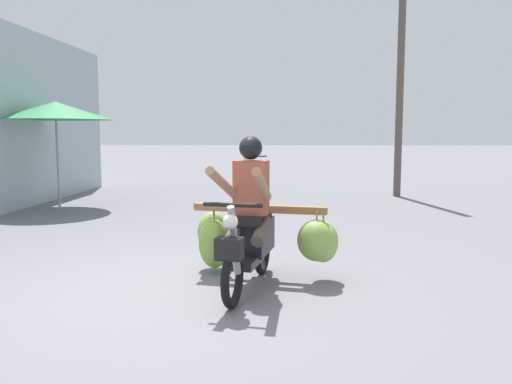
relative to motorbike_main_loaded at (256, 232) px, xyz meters
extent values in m
plane|color=slate|center=(-0.82, -0.53, -0.55)|extent=(120.00, 120.00, 0.00)
torus|color=black|center=(-0.16, -0.89, -0.27)|extent=(0.17, 0.57, 0.56)
torus|color=black|center=(0.05, 0.29, -0.27)|extent=(0.17, 0.57, 0.56)
cube|color=black|center=(-0.07, -0.40, -0.23)|extent=(0.33, 0.59, 0.08)
cube|color=black|center=(0.00, 0.00, -0.05)|extent=(0.38, 0.68, 0.36)
cube|color=black|center=(-0.02, -0.08, 0.17)|extent=(0.36, 0.64, 0.10)
cylinder|color=gray|center=(-0.15, -0.83, 0.07)|extent=(0.12, 0.29, 0.69)
cylinder|color=black|center=(-0.15, -0.87, 0.41)|extent=(0.56, 0.13, 0.04)
sphere|color=silver|center=(-0.17, -0.95, 0.27)|extent=(0.14, 0.14, 0.14)
cube|color=black|center=(-0.17, -0.99, 0.03)|extent=(0.26, 0.20, 0.20)
cube|color=black|center=(-0.16, -0.89, 0.03)|extent=(0.15, 0.29, 0.04)
cube|color=olive|center=(0.02, 0.15, 0.23)|extent=(1.50, 0.35, 0.08)
cube|color=olive|center=(0.05, 0.32, 0.20)|extent=(1.34, 0.31, 0.06)
ellipsoid|color=#83A645|center=(0.65, -0.04, -0.08)|extent=(0.49, 0.46, 0.45)
cylinder|color=#998459|center=(0.65, -0.04, 0.18)|extent=(0.02, 0.02, 0.13)
ellipsoid|color=olive|center=(-0.50, 0.25, -0.19)|extent=(0.44, 0.42, 0.56)
cylinder|color=#998459|center=(-0.50, 0.25, 0.15)|extent=(0.02, 0.02, 0.19)
ellipsoid|color=#8AAD4D|center=(0.73, 0.13, -0.12)|extent=(0.35, 0.32, 0.46)
cylinder|color=#998459|center=(0.73, 0.13, 0.16)|extent=(0.02, 0.02, 0.16)
ellipsoid|color=#87AB4A|center=(-0.55, 0.53, -0.12)|extent=(0.38, 0.34, 0.51)
cylinder|color=#998459|center=(-0.55, 0.53, 0.17)|extent=(0.02, 0.02, 0.14)
cube|color=#994738|center=(-0.04, -0.20, 0.50)|extent=(0.37, 0.27, 0.56)
sphere|color=black|center=(-0.04, -0.22, 0.91)|extent=(0.24, 0.24, 0.24)
cylinder|color=#9E7051|center=(0.10, -0.57, 0.57)|extent=(0.16, 0.72, 0.39)
cylinder|color=#9E7051|center=(-0.29, -0.50, 0.57)|extent=(0.26, 0.72, 0.39)
cylinder|color=#4C4238|center=(0.08, -0.34, 0.07)|extent=(0.20, 0.45, 0.27)
cylinder|color=#4C4238|center=(-0.20, -0.29, 0.07)|extent=(0.20, 0.45, 0.27)
torus|color=black|center=(-0.58, 9.48, -0.29)|extent=(0.35, 0.48, 0.52)
torus|color=black|center=(-1.18, 10.41, -0.29)|extent=(0.35, 0.48, 0.52)
cube|color=#196638|center=(-0.93, 10.03, -0.05)|extent=(0.69, 0.89, 0.32)
cylinder|color=black|center=(-0.61, 9.53, 0.37)|extent=(0.44, 0.30, 0.04)
cube|color=silver|center=(-0.94, 10.05, 0.40)|extent=(0.36, 0.33, 0.52)
sphere|color=tan|center=(-0.93, 10.03, 0.75)|extent=(0.20, 0.20, 0.20)
cylinder|color=#99999E|center=(-4.61, 5.21, 0.44)|extent=(0.05, 0.05, 1.98)
cone|color=#2D8447|center=(-4.61, 5.21, 1.52)|extent=(2.32, 2.32, 0.38)
cylinder|color=brown|center=(3.00, 7.85, 2.53)|extent=(0.18, 0.18, 6.16)
camera|label=1|loc=(0.41, -5.58, 1.08)|focal=36.83mm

